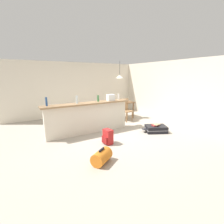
% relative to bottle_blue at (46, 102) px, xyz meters
% --- Properties ---
extents(ground_plane, '(13.00, 13.00, 0.05)m').
position_rel_bottle_blue_xyz_m(ground_plane, '(1.86, -0.39, -1.19)').
color(ground_plane, '#ADA393').
extents(wall_back, '(6.60, 0.10, 2.50)m').
position_rel_bottle_blue_xyz_m(wall_back, '(1.86, 2.66, 0.09)').
color(wall_back, silver).
rests_on(wall_back, ground_plane).
extents(wall_right, '(0.10, 6.00, 2.50)m').
position_rel_bottle_blue_xyz_m(wall_right, '(4.91, -0.09, 0.09)').
color(wall_right, silver).
rests_on(wall_right, ground_plane).
extents(partition_half_wall, '(2.80, 0.20, 0.98)m').
position_rel_bottle_blue_xyz_m(partition_half_wall, '(1.26, -0.06, -0.67)').
color(partition_half_wall, silver).
rests_on(partition_half_wall, ground_plane).
extents(bar_countertop, '(2.96, 0.40, 0.05)m').
position_rel_bottle_blue_xyz_m(bar_countertop, '(1.26, -0.06, -0.15)').
color(bar_countertop, '#93704C').
rests_on(bar_countertop, partition_half_wall).
extents(bottle_blue, '(0.06, 0.06, 0.26)m').
position_rel_bottle_blue_xyz_m(bottle_blue, '(0.00, 0.00, 0.00)').
color(bottle_blue, '#284C89').
rests_on(bottle_blue, bar_countertop).
extents(bottle_clear, '(0.07, 0.07, 0.25)m').
position_rel_bottle_blue_xyz_m(bottle_clear, '(0.89, -0.05, -0.00)').
color(bottle_clear, silver).
rests_on(bottle_clear, bar_countertop).
extents(bottle_green, '(0.06, 0.06, 0.21)m').
position_rel_bottle_blue_xyz_m(bottle_green, '(1.65, -0.01, -0.02)').
color(bottle_green, '#2D6B38').
rests_on(bottle_green, bar_countertop).
extents(bottle_white, '(0.07, 0.07, 0.21)m').
position_rel_bottle_blue_xyz_m(bottle_white, '(2.48, -0.00, -0.02)').
color(bottle_white, silver).
rests_on(bottle_white, bar_countertop).
extents(grocery_bag, '(0.26, 0.18, 0.22)m').
position_rel_bottle_blue_xyz_m(grocery_bag, '(2.09, -0.08, -0.02)').
color(grocery_bag, silver).
rests_on(grocery_bag, bar_countertop).
extents(dining_table, '(1.10, 0.80, 0.74)m').
position_rel_bottle_blue_xyz_m(dining_table, '(3.26, 1.06, -0.51)').
color(dining_table, brown).
rests_on(dining_table, ground_plane).
extents(dining_chair_near_partition, '(0.43, 0.43, 0.93)m').
position_rel_bottle_blue_xyz_m(dining_chair_near_partition, '(3.22, 0.57, -0.65)').
color(dining_chair_near_partition, '#9E754C').
rests_on(dining_chair_near_partition, ground_plane).
extents(pendant_lamp, '(0.34, 0.34, 0.77)m').
position_rel_bottle_blue_xyz_m(pendant_lamp, '(3.23, 1.07, 0.69)').
color(pendant_lamp, black).
extents(suitcase_flat_black, '(0.89, 0.75, 0.22)m').
position_rel_bottle_blue_xyz_m(suitcase_flat_black, '(3.26, -1.16, -1.05)').
color(suitcase_flat_black, black).
rests_on(suitcase_flat_black, ground_plane).
extents(backpack_red, '(0.28, 0.30, 0.42)m').
position_rel_bottle_blue_xyz_m(backpack_red, '(1.36, -1.17, -0.96)').
color(backpack_red, red).
rests_on(backpack_red, ground_plane).
extents(duffel_bag_orange, '(0.57, 0.51, 0.34)m').
position_rel_bottle_blue_xyz_m(duffel_bag_orange, '(0.73, -2.02, -1.01)').
color(duffel_bag_orange, orange).
rests_on(duffel_bag_orange, ground_plane).
extents(book_stack, '(0.28, 0.22, 0.06)m').
position_rel_bottle_blue_xyz_m(book_stack, '(3.26, -1.15, -0.91)').
color(book_stack, '#AD2D2D').
rests_on(book_stack, suitcase_flat_black).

